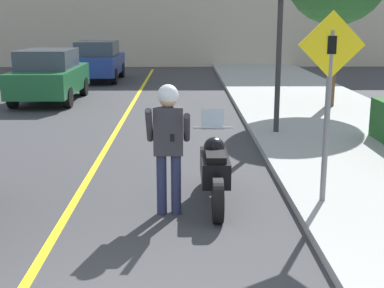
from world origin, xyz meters
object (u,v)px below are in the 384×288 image
Objects in this scene: motorcycle at (215,169)px; crossing_sign at (329,90)px; person_biker at (168,135)px; traffic_light at (280,16)px; parked_car_green at (49,75)px; parked_car_blue at (98,61)px.

motorcycle is 1.99m from crossing_sign.
traffic_light reaches higher than person_biker.
parked_car_green is 5.77m from parked_car_blue.
crossing_sign is at bearing -70.26° from parked_car_blue.
parked_car_green is 1.00× the size of parked_car_blue.
crossing_sign is at bearing -57.80° from parked_car_green.
traffic_light is 12.65m from parked_car_blue.
motorcycle is at bearing 167.15° from crossing_sign.
traffic_light is at bearing -62.51° from parked_car_blue.
parked_car_green is at bearing 116.31° from motorcycle.
traffic_light is at bearing -39.83° from parked_car_green.
crossing_sign is 0.72× the size of traffic_light.
parked_car_green and parked_car_blue have the same top height.
traffic_light is (2.31, 4.83, 1.57)m from person_biker.
person_biker is at bearing -175.76° from crossing_sign.
parked_car_green is (-4.13, 10.20, -0.28)m from person_biker.
person_biker is (-0.66, -0.51, 0.63)m from motorcycle.
person_biker is 16.31m from parked_car_blue.
crossing_sign is (2.19, 0.16, 0.60)m from person_biker.
parked_car_green is at bearing 112.04° from person_biker.
traffic_light reaches higher than parked_car_blue.
traffic_light is 0.88× the size of parked_car_green.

